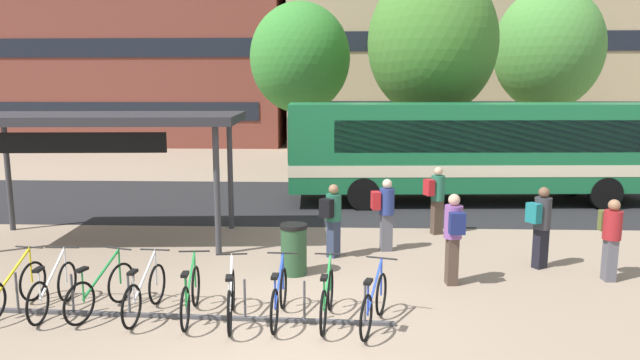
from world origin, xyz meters
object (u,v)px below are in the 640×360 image
(city_bus, at_px, (474,148))
(commuter_teal_pack_0, at_px, (541,222))
(parked_bicycle_green_4, at_px, (191,295))
(parked_bicycle_green_7, at_px, (327,299))
(parked_bicycle_silver_3, at_px, (145,293))
(parked_bicycle_white_1, at_px, (53,290))
(street_tree_2, at_px, (432,43))
(parked_bicycle_yellow_0, at_px, (13,290))
(parked_bicycle_green_2, at_px, (101,291))
(parked_bicycle_blue_6, at_px, (279,297))
(commuter_red_pack_3, at_px, (436,196))
(street_tree_0, at_px, (300,58))
(street_tree_1, at_px, (548,49))
(commuter_olive_pack_1, at_px, (611,234))
(commuter_navy_pack_6, at_px, (453,233))
(transit_shelter, at_px, (100,122))
(commuter_black_pack_4, at_px, (333,216))
(trash_bin, at_px, (294,249))
(parked_bicycle_white_5, at_px, (231,299))
(parked_bicycle_blue_8, at_px, (374,304))
(commuter_red_pack_2, at_px, (385,210))

(city_bus, relative_size, commuter_teal_pack_0, 7.08)
(parked_bicycle_green_4, relative_size, parked_bicycle_green_7, 1.00)
(parked_bicycle_silver_3, bearing_deg, parked_bicycle_white_1, 91.49)
(street_tree_2, bearing_deg, parked_bicycle_yellow_0, -122.46)
(parked_bicycle_green_2, bearing_deg, parked_bicycle_blue_6, -76.90)
(parked_bicycle_silver_3, bearing_deg, city_bus, -33.87)
(commuter_red_pack_3, bearing_deg, street_tree_0, 87.56)
(parked_bicycle_green_4, bearing_deg, street_tree_1, -38.23)
(parked_bicycle_yellow_0, bearing_deg, street_tree_1, -31.66)
(street_tree_1, bearing_deg, street_tree_0, -173.50)
(city_bus, xyz_separation_m, parked_bicycle_blue_6, (-5.24, -9.72, -1.39))
(parked_bicycle_green_7, relative_size, commuter_olive_pack_1, 1.07)
(parked_bicycle_blue_6, relative_size, commuter_teal_pack_0, 1.01)
(commuter_olive_pack_1, xyz_separation_m, commuter_navy_pack_6, (-3.10, -0.40, 0.09))
(parked_bicycle_green_7, bearing_deg, street_tree_2, -9.81)
(city_bus, relative_size, parked_bicycle_green_2, 7.29)
(parked_bicycle_green_7, distance_m, transit_shelter, 7.58)
(street_tree_1, bearing_deg, city_bus, -120.75)
(city_bus, distance_m, commuter_teal_pack_0, 6.90)
(commuter_olive_pack_1, distance_m, street_tree_2, 13.05)
(parked_bicycle_white_1, distance_m, street_tree_2, 17.16)
(commuter_black_pack_4, bearing_deg, commuter_red_pack_3, -15.88)
(parked_bicycle_green_4, xyz_separation_m, street_tree_0, (0.54, 17.12, 4.59))
(parked_bicycle_silver_3, height_order, commuter_teal_pack_0, commuter_teal_pack_0)
(commuter_black_pack_4, xyz_separation_m, trash_bin, (-0.76, -1.17, -0.42))
(transit_shelter, relative_size, street_tree_0, 0.91)
(parked_bicycle_white_5, xyz_separation_m, commuter_olive_pack_1, (6.97, 2.29, 0.54))
(street_tree_1, bearing_deg, street_tree_2, -145.18)
(parked_bicycle_yellow_0, xyz_separation_m, street_tree_1, (14.94, 18.28, 5.04))
(parked_bicycle_green_7, xyz_separation_m, commuter_navy_pack_6, (2.33, 1.82, 0.63))
(commuter_olive_pack_1, distance_m, commuter_navy_pack_6, 3.13)
(trash_bin, bearing_deg, parked_bicycle_blue_6, -91.04)
(commuter_black_pack_4, height_order, street_tree_2, street_tree_2)
(parked_bicycle_blue_8, bearing_deg, commuter_teal_pack_0, -33.02)
(commuter_teal_pack_0, relative_size, commuter_black_pack_4, 1.05)
(parked_bicycle_blue_6, bearing_deg, parked_bicycle_green_4, 90.08)
(parked_bicycle_white_5, distance_m, parked_bicycle_green_7, 1.54)
(street_tree_2, bearing_deg, commuter_red_pack_3, -97.15)
(commuter_red_pack_2, bearing_deg, parked_bicycle_white_1, -155.26)
(parked_bicycle_yellow_0, distance_m, parked_bicycle_white_1, 0.69)
(city_bus, xyz_separation_m, street_tree_2, (-0.74, 4.60, 3.63))
(transit_shelter, xyz_separation_m, commuter_navy_pack_6, (7.83, -2.75, -1.89))
(parked_bicycle_white_1, height_order, commuter_olive_pack_1, commuter_olive_pack_1)
(commuter_navy_pack_6, xyz_separation_m, trash_bin, (-3.06, 0.51, -0.50))
(parked_bicycle_white_5, xyz_separation_m, trash_bin, (0.80, 2.39, 0.13))
(parked_bicycle_yellow_0, bearing_deg, transit_shelter, 10.46)
(parked_bicycle_white_5, xyz_separation_m, transit_shelter, (-3.96, 4.63, 2.52))
(city_bus, bearing_deg, parked_bicycle_green_4, 52.21)
(parked_bicycle_green_7, height_order, street_tree_2, street_tree_2)
(transit_shelter, bearing_deg, commuter_red_pack_2, -8.42)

